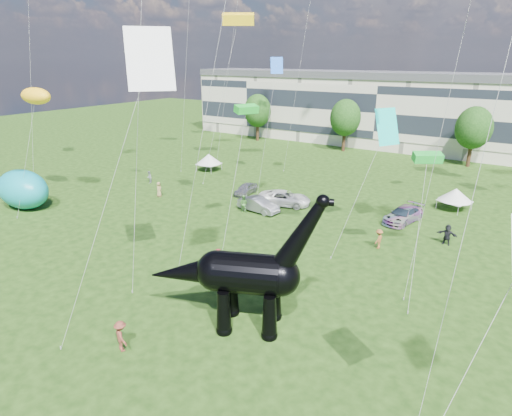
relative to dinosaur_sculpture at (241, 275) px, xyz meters
The scene contains 14 objects.
ground 4.80m from the dinosaur_sculpture, 156.55° to the right, with size 220.00×220.00×0.00m, color #16330C.
terrace_row 61.72m from the dinosaur_sculpture, 100.37° to the left, with size 78.00×11.00×12.00m, color beige.
tree_far_left 61.42m from the dinosaur_sculpture, 122.65° to the left, with size 5.20×5.20×9.44m.
tree_mid_left 53.89m from the dinosaur_sculpture, 106.30° to the left, with size 5.20×5.20×9.44m.
tree_mid_right 51.97m from the dinosaur_sculpture, 84.58° to the left, with size 5.20×5.20×9.44m.
dinosaur_sculpture is the anchor object (origin of this frame).
car_silver 26.63m from the dinosaur_sculpture, 124.56° to the left, with size 1.56×3.89×1.32m, color #AEAEB3.
car_grey 20.58m from the dinosaur_sculpture, 120.59° to the left, with size 1.64×4.69×1.55m, color slate.
car_white 22.98m from the dinosaur_sculpture, 113.69° to the left, with size 2.69×5.82×1.62m, color white.
car_dark 23.43m from the dinosaur_sculpture, 81.80° to the left, with size 2.15×5.30×1.54m, color #595960.
gazebo_near 30.62m from the dinosaur_sculpture, 77.07° to the left, with size 4.48×4.48×2.40m.
gazebo_left 38.20m from the dinosaur_sculpture, 132.67° to the left, with size 3.71×3.71×2.46m.
inflatable_teal 32.58m from the dinosaur_sculpture, behind, with size 6.76×4.22×4.22m, color #0D93A3.
visitors 13.24m from the dinosaur_sculpture, 108.81° to the left, with size 51.19×36.47×1.87m.
Camera 1 is at (16.35, -16.92, 15.64)m, focal length 30.00 mm.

